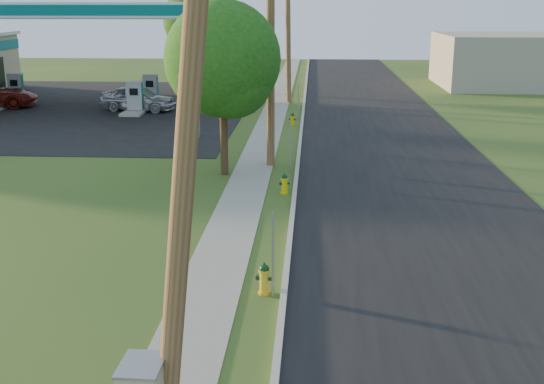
% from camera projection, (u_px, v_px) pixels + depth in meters
% --- Properties ---
extents(road, '(8.00, 120.00, 0.02)m').
position_uv_depth(road, '(424.00, 221.00, 20.70)').
color(road, black).
rests_on(road, ground).
extents(curb, '(0.15, 120.00, 0.15)m').
position_uv_depth(curb, '(292.00, 216.00, 20.92)').
color(curb, '#A6A499').
rests_on(curb, ground).
extents(sidewalk, '(1.50, 120.00, 0.03)m').
position_uv_depth(sidewalk, '(236.00, 217.00, 21.04)').
color(sidewalk, gray).
rests_on(sidewalk, ground).
extents(forecourt, '(26.00, 28.00, 0.02)m').
position_uv_depth(forecourt, '(43.00, 107.00, 43.04)').
color(forecourt, black).
rests_on(forecourt, ground).
extents(utility_pole_near, '(1.40, 0.32, 9.48)m').
position_uv_depth(utility_pole_near, '(187.00, 128.00, 9.13)').
color(utility_pole_near, brown).
rests_on(utility_pole_near, ground).
extents(utility_pole_mid, '(1.40, 0.32, 9.80)m').
position_uv_depth(utility_pole_mid, '(271.00, 41.00, 26.39)').
color(utility_pole_mid, brown).
rests_on(utility_pole_mid, ground).
extents(utility_pole_far, '(1.40, 0.32, 9.50)m').
position_uv_depth(utility_pole_far, '(288.00, 28.00, 43.73)').
color(utility_pole_far, brown).
rests_on(utility_pole_far, ground).
extents(sign_post_near, '(0.05, 0.04, 2.00)m').
position_uv_depth(sign_post_near, '(273.00, 256.00, 15.11)').
color(sign_post_near, gray).
rests_on(sign_post_near, ground).
extents(sign_post_mid, '(0.05, 0.04, 2.00)m').
position_uv_depth(sign_post_mid, '(291.00, 147.00, 26.45)').
color(sign_post_mid, gray).
rests_on(sign_post_mid, ground).
extents(sign_post_far, '(0.05, 0.04, 2.00)m').
position_uv_depth(sign_post_far, '(298.00, 102.00, 38.17)').
color(sign_post_far, gray).
rests_on(sign_post_far, ground).
extents(gas_canopy, '(18.18, 9.18, 6.40)m').
position_uv_depth(gas_canopy, '(66.00, 11.00, 41.34)').
color(gas_canopy, silver).
rests_on(gas_canopy, ground).
extents(fuel_pump_ne, '(1.20, 3.20, 1.90)m').
position_uv_depth(fuel_pump_ne, '(135.00, 101.00, 40.55)').
color(fuel_pump_ne, '#A6A499').
rests_on(fuel_pump_ne, ground).
extents(fuel_pump_sw, '(1.20, 3.20, 1.90)m').
position_uv_depth(fuel_pump_sw, '(16.00, 91.00, 44.92)').
color(fuel_pump_sw, '#A6A499').
rests_on(fuel_pump_sw, ground).
extents(fuel_pump_se, '(1.20, 3.20, 1.90)m').
position_uv_depth(fuel_pump_se, '(151.00, 92.00, 44.39)').
color(fuel_pump_se, '#A6A499').
rests_on(fuel_pump_se, ground).
extents(price_pylon, '(0.34, 2.04, 6.85)m').
position_uv_depth(price_pylon, '(195.00, 24.00, 31.78)').
color(price_pylon, gray).
rests_on(price_pylon, ground).
extents(distant_building, '(14.00, 10.00, 4.00)m').
position_uv_depth(distant_building, '(531.00, 61.00, 53.01)').
color(distant_building, gray).
rests_on(distant_building, ground).
extents(tree_verge, '(4.33, 4.33, 6.57)m').
position_uv_depth(tree_verge, '(225.00, 64.00, 25.12)').
color(tree_verge, '#382515').
rests_on(tree_verge, ground).
extents(tree_lot, '(5.05, 5.05, 7.65)m').
position_uv_depth(tree_lot, '(199.00, 23.00, 50.05)').
color(tree_lot, '#382515').
rests_on(tree_lot, ground).
extents(hydrant_near, '(0.39, 0.35, 0.75)m').
position_uv_depth(hydrant_near, '(264.00, 279.00, 15.46)').
color(hydrant_near, gold).
rests_on(hydrant_near, ground).
extents(hydrant_mid, '(0.38, 0.34, 0.73)m').
position_uv_depth(hydrant_mid, '(284.00, 184.00, 23.56)').
color(hydrant_mid, '#E5CE03').
rests_on(hydrant_mid, ground).
extents(hydrant_far, '(0.37, 0.33, 0.73)m').
position_uv_depth(hydrant_far, '(292.00, 119.00, 36.39)').
color(hydrant_far, '#E3B907').
rests_on(hydrant_far, ground).
extents(car_silver, '(4.81, 2.63, 1.55)m').
position_uv_depth(car_silver, '(138.00, 98.00, 41.31)').
color(car_silver, '#B0B2B7').
rests_on(car_silver, ground).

